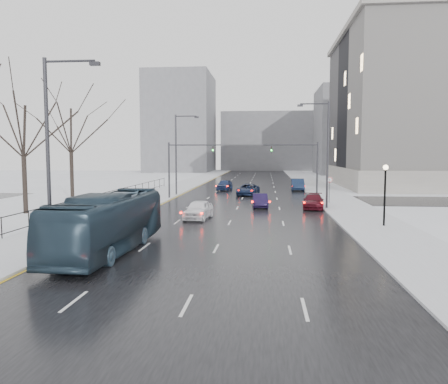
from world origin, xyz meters
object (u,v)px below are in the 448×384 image
(sedan_center_near, at_px, (198,210))
(sedan_right_far, at_px, (313,201))
(streetlight_l_near, at_px, (52,146))
(mast_signal_left, at_px, (178,163))
(tree_park_e, at_px, (73,202))
(mast_signal_right, at_px, (308,164))
(sedan_right_near, at_px, (260,201))
(sedan_right_cross, at_px, (248,190))
(no_uturn_sign, at_px, (330,182))
(bus, at_px, (109,223))
(streetlight_l_far, at_px, (178,150))
(lamppost_r_mid, at_px, (385,186))
(tree_park_d, at_px, (26,215))
(sedan_right_distant, at_px, (298,185))
(streetlight_r_mid, at_px, (325,149))
(sedan_center_far, at_px, (225,185))

(sedan_center_near, relative_size, sedan_right_far, 0.94)
(streetlight_l_near, relative_size, mast_signal_left, 1.54)
(tree_park_e, bearing_deg, mast_signal_right, 8.90)
(sedan_right_near, bearing_deg, sedan_right_cross, 94.12)
(tree_park_e, bearing_deg, no_uturn_sign, 0.00)
(tree_park_e, distance_m, mast_signal_left, 12.29)
(mast_signal_right, height_order, sedan_right_cross, mast_signal_right)
(bus, bearing_deg, streetlight_l_far, 96.27)
(streetlight_l_near, height_order, sedan_right_cross, streetlight_l_near)
(lamppost_r_mid, bearing_deg, tree_park_d, 172.09)
(no_uturn_sign, distance_m, sedan_right_cross, 12.59)
(sedan_right_near, relative_size, sedan_right_cross, 0.79)
(lamppost_r_mid, bearing_deg, streetlight_l_far, 131.06)
(no_uturn_sign, distance_m, sedan_right_distant, 16.97)
(tree_park_d, xyz_separation_m, tree_park_e, (-0.40, 10.00, 0.00))
(sedan_right_far, bearing_deg, tree_park_d, -158.97)
(streetlight_r_mid, distance_m, sedan_center_near, 13.91)
(mast_signal_right, bearing_deg, sedan_center_far, 130.80)
(sedan_right_cross, xyz_separation_m, sedan_right_distant, (6.70, 7.82, 0.11))
(sedan_right_near, distance_m, sedan_right_distant, 20.75)
(streetlight_r_mid, distance_m, sedan_center_far, 23.53)
(lamppost_r_mid, height_order, sedan_right_near, lamppost_r_mid)
(mast_signal_right, bearing_deg, sedan_center_near, -123.00)
(sedan_right_near, bearing_deg, streetlight_l_far, 128.76)
(mast_signal_left, bearing_deg, sedan_right_distant, 41.36)
(tree_park_d, distance_m, sedan_center_far, 29.95)
(sedan_right_near, bearing_deg, sedan_center_far, 101.61)
(lamppost_r_mid, height_order, sedan_right_distant, lamppost_r_mid)
(mast_signal_right, xyz_separation_m, sedan_center_far, (-10.43, 12.08, -3.31))
(streetlight_l_near, distance_m, sedan_center_near, 14.65)
(sedan_center_near, relative_size, sedan_right_distant, 0.88)
(streetlight_r_mid, height_order, sedan_right_cross, streetlight_r_mid)
(streetlight_l_far, bearing_deg, sedan_right_near, -47.69)
(no_uturn_sign, bearing_deg, streetlight_r_mid, -104.48)
(tree_park_d, bearing_deg, mast_signal_left, 53.20)
(sedan_right_cross, relative_size, sedan_right_far, 1.10)
(tree_park_d, height_order, sedan_right_far, tree_park_d)
(lamppost_r_mid, bearing_deg, sedan_right_far, 110.25)
(mast_signal_left, height_order, sedan_right_cross, mast_signal_left)
(sedan_right_near, bearing_deg, streetlight_l_near, -120.10)
(bus, bearing_deg, sedan_right_far, 58.47)
(sedan_right_far, relative_size, sedan_right_distant, 0.93)
(streetlight_r_mid, bearing_deg, mast_signal_left, 152.69)
(tree_park_d, height_order, sedan_center_far, tree_park_d)
(streetlight_l_near, xyz_separation_m, sedan_center_far, (5.06, 40.08, -4.82))
(tree_park_e, bearing_deg, mast_signal_left, 20.19)
(bus, relative_size, sedan_right_far, 2.39)
(mast_signal_right, height_order, sedan_right_far, mast_signal_right)
(tree_park_d, distance_m, lamppost_r_mid, 29.23)
(tree_park_d, xyz_separation_m, sedan_center_far, (14.70, 26.08, 0.80))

